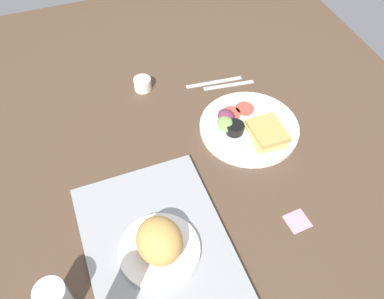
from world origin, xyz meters
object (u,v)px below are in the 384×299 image
bread_plate_near (159,244)px  espresso_cup (143,84)px  sticky_note (297,221)px  serving_tray (157,245)px  plate_with_salad (249,127)px  fork (229,85)px  knife (214,82)px

bread_plate_near → espresso_cup: 58.67cm
espresso_cup → sticky_note: size_ratio=1.00×
espresso_cup → bread_plate_near: bearing=168.8°
sticky_note → bread_plate_near: bearing=85.0°
sticky_note → espresso_cup: bearing=21.1°
serving_tray → bread_plate_near: 5.15cm
bread_plate_near → plate_with_salad: (28.75, -35.97, -3.80)cm
plate_with_salad → espresso_cup: 37.80cm
serving_tray → fork: size_ratio=2.65×
fork → knife: size_ratio=0.89×
serving_tray → sticky_note: size_ratio=8.04×
fork → bread_plate_near: bearing=58.9°
serving_tray → knife: size_ratio=2.37×
knife → bread_plate_near: bearing=61.9°
espresso_cup → knife: espresso_cup is taller
serving_tray → knife: bearing=-34.5°
plate_with_salad → sticky_note: bearing=177.8°
serving_tray → knife: serving_tray is taller
plate_with_salad → espresso_cup: plate_with_salad is taller
plate_with_salad → sticky_note: (-31.78, 1.23, -1.61)cm
bread_plate_near → espresso_cup: (57.45, -11.38, -3.47)cm
serving_tray → knife: (50.25, -34.57, -0.55)cm
bread_plate_near → sticky_note: 35.28cm
serving_tray → plate_with_salad: size_ratio=1.53×
serving_tray → sticky_note: serving_tray is taller
espresso_cup → fork: espresso_cup is taller
knife → plate_with_salad: bearing=99.0°
serving_tray → fork: (47.25, -38.57, -0.55)cm
plate_with_salad → sticky_note: plate_with_salad is taller
serving_tray → sticky_note: bearing=-98.4°
espresso_cup → fork: 28.22cm
sticky_note → knife: bearing=0.4°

